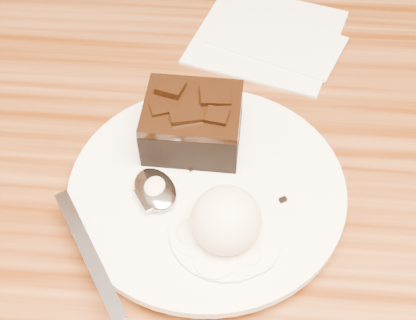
# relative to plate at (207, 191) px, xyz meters

# --- Properties ---
(plate) EXTENTS (0.24, 0.24, 0.02)m
(plate) POSITION_rel_plate_xyz_m (0.00, 0.00, 0.00)
(plate) COLOR white
(plate) RESTS_ON dining_table
(brownie) EXTENTS (0.08, 0.07, 0.04)m
(brownie) POSITION_rel_plate_xyz_m (-0.02, 0.05, 0.03)
(brownie) COLOR black
(brownie) RESTS_ON plate
(ice_cream_scoop) EXTENTS (0.06, 0.06, 0.05)m
(ice_cream_scoop) POSITION_rel_plate_xyz_m (0.02, -0.05, 0.03)
(ice_cream_scoop) COLOR white
(ice_cream_scoop) RESTS_ON plate
(melt_puddle) EXTENTS (0.09, 0.09, 0.00)m
(melt_puddle) POSITION_rel_plate_xyz_m (0.02, -0.05, 0.01)
(melt_puddle) COLOR white
(melt_puddle) RESTS_ON plate
(spoon) EXTENTS (0.13, 0.18, 0.01)m
(spoon) POSITION_rel_plate_xyz_m (-0.04, -0.01, 0.02)
(spoon) COLOR silver
(spoon) RESTS_ON plate
(napkin) EXTENTS (0.19, 0.19, 0.01)m
(napkin) POSITION_rel_plate_xyz_m (0.05, 0.22, -0.01)
(napkin) COLOR white
(napkin) RESTS_ON dining_table
(crumb_a) EXTENTS (0.01, 0.01, 0.00)m
(crumb_a) POSITION_rel_plate_xyz_m (0.04, -0.03, 0.01)
(crumb_a) COLOR black
(crumb_a) RESTS_ON plate
(crumb_b) EXTENTS (0.01, 0.01, 0.00)m
(crumb_b) POSITION_rel_plate_xyz_m (-0.02, 0.02, 0.01)
(crumb_b) COLOR black
(crumb_b) RESTS_ON plate
(crumb_c) EXTENTS (0.01, 0.01, 0.00)m
(crumb_c) POSITION_rel_plate_xyz_m (0.06, -0.01, 0.01)
(crumb_c) COLOR black
(crumb_c) RESTS_ON plate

